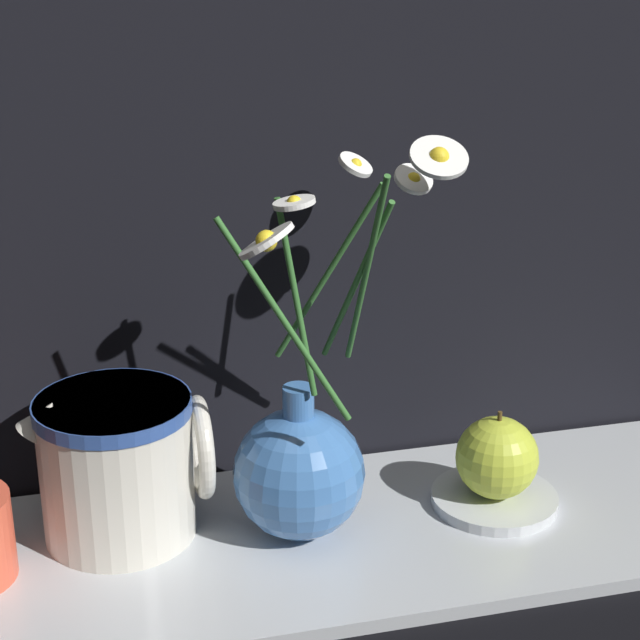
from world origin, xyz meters
The scene contains 6 objects.
ground_plane centered at (0.00, 0.00, 0.00)m, with size 6.00×6.00×0.00m, color black.
shelf centered at (0.00, 0.00, 0.01)m, with size 0.80×0.25×0.01m.
vase_with_flowers centered at (-0.02, 0.01, 0.08)m, with size 0.20×0.21×0.33m.
ceramic_pitcher centered at (-0.17, 0.04, 0.08)m, with size 0.16×0.13×0.14m.
saucer_plate centered at (0.16, 0.01, 0.02)m, with size 0.11×0.11×0.01m.
orange_fruit centered at (0.16, 0.01, 0.06)m, with size 0.07×0.07×0.08m.
Camera 1 is at (-0.20, -0.76, 0.51)m, focal length 60.00 mm.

